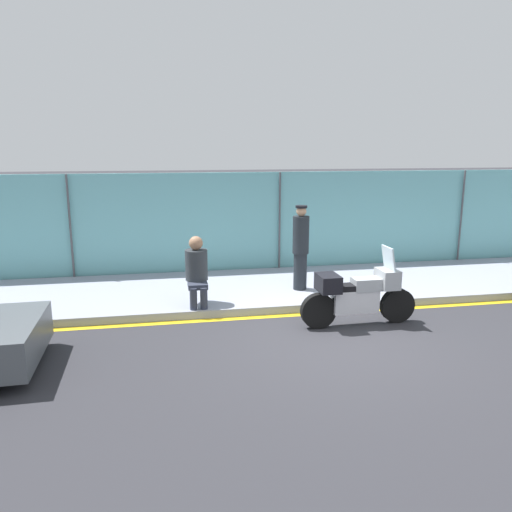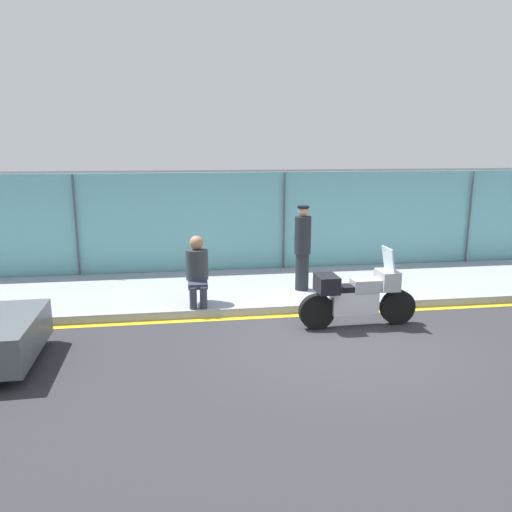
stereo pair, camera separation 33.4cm
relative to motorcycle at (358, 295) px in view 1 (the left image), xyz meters
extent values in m
plane|color=#2D2D33|center=(-0.55, -0.53, -0.57)|extent=(120.00, 120.00, 0.00)
cube|color=#8E93A3|center=(-0.55, 2.36, -0.50)|extent=(36.93, 3.07, 0.16)
cube|color=gold|center=(-0.55, 0.73, -0.57)|extent=(36.93, 0.18, 0.01)
cube|color=#6BB2B7|center=(-0.55, 3.98, 0.70)|extent=(35.08, 0.08, 2.56)
cylinder|color=#4C4C51|center=(-5.52, 3.88, 0.70)|extent=(0.05, 0.05, 2.56)
cylinder|color=#4C4C51|center=(-0.55, 3.88, 0.70)|extent=(0.05, 0.05, 2.56)
cylinder|color=#4C4C51|center=(4.42, 3.88, 0.70)|extent=(0.05, 0.05, 2.56)
cylinder|color=black|center=(0.78, 0.02, -0.26)|extent=(0.64, 0.16, 0.64)
cylinder|color=black|center=(-0.74, -0.02, -0.26)|extent=(0.64, 0.16, 0.64)
cube|color=silver|center=(-0.06, 0.00, -0.11)|extent=(0.84, 0.30, 0.42)
cube|color=#999EA3|center=(0.16, 0.00, 0.19)|extent=(0.53, 0.32, 0.22)
cube|color=black|center=(-0.15, 0.00, 0.15)|extent=(0.61, 0.29, 0.10)
cube|color=#999EA3|center=(0.55, 0.01, 0.27)|extent=(0.33, 0.48, 0.34)
cube|color=silver|center=(0.55, 0.01, 0.65)|extent=(0.11, 0.42, 0.42)
cube|color=black|center=(-0.57, -0.01, 0.25)|extent=(0.37, 0.51, 0.30)
cylinder|color=#1E2328|center=(-0.55, 1.91, -0.02)|extent=(0.29, 0.29, 0.79)
cylinder|color=#1E2328|center=(-0.55, 1.91, 0.77)|extent=(0.35, 0.35, 0.79)
sphere|color=tan|center=(-0.55, 1.91, 1.28)|extent=(0.22, 0.22, 0.22)
cylinder|color=black|center=(-0.55, 1.91, 1.37)|extent=(0.25, 0.25, 0.05)
cylinder|color=#2D3342|center=(-2.89, 0.94, -0.21)|extent=(0.14, 0.14, 0.42)
cylinder|color=#2D3342|center=(-2.69, 0.94, -0.21)|extent=(0.14, 0.14, 0.42)
cube|color=#2D3342|center=(-2.79, 1.15, 0.00)|extent=(0.37, 0.42, 0.10)
cylinder|color=#2D3338|center=(-2.79, 1.36, 0.35)|extent=(0.43, 0.43, 0.59)
sphere|color=#A37556|center=(-2.79, 1.36, 0.78)|extent=(0.27, 0.27, 0.27)
cylinder|color=black|center=(-6.03, 0.04, -0.27)|extent=(0.62, 0.24, 0.61)
camera|label=1|loc=(-3.36, -8.10, 2.61)|focal=35.00mm
camera|label=2|loc=(-3.03, -8.16, 2.61)|focal=35.00mm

